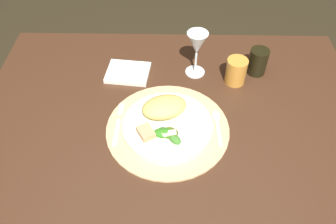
{
  "coord_description": "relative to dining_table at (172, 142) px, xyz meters",
  "views": [
    {
      "loc": [
        0.0,
        -0.7,
        1.52
      ],
      "look_at": [
        -0.01,
        -0.01,
        0.77
      ],
      "focal_mm": 36.44,
      "sensor_mm": 36.0,
      "label": 1
    }
  ],
  "objects": [
    {
      "name": "pasta_serving",
      "position": [
        -0.02,
        -0.02,
        0.19
      ],
      "size": [
        0.15,
        0.13,
        0.05
      ],
      "primitive_type": "ellipsoid",
      "rotation": [
        0.0,
        0.0,
        3.47
      ],
      "color": "#DFBE5F",
      "rests_on": "dinner_plate"
    },
    {
      "name": "bread_piece",
      "position": [
        -0.07,
        -0.1,
        0.17
      ],
      "size": [
        0.06,
        0.06,
        0.02
      ],
      "primitive_type": "cube",
      "rotation": [
        0.0,
        0.0,
        5.23
      ],
      "color": "tan",
      "rests_on": "dinner_plate"
    },
    {
      "name": "fork",
      "position": [
        -0.16,
        -0.06,
        0.15
      ],
      "size": [
        0.02,
        0.16,
        0.0
      ],
      "color": "silver",
      "rests_on": "placemat"
    },
    {
      "name": "ground_plane",
      "position": [
        0.0,
        0.0,
        -0.61
      ],
      "size": [
        6.0,
        6.0,
        0.0
      ],
      "primitive_type": "plane",
      "color": "black"
    },
    {
      "name": "salad_greens",
      "position": [
        -0.01,
        -0.11,
        0.18
      ],
      "size": [
        0.08,
        0.07,
        0.02
      ],
      "color": "#3F7A2A",
      "rests_on": "dinner_plate"
    },
    {
      "name": "placemat",
      "position": [
        -0.01,
        -0.06,
        0.15
      ],
      "size": [
        0.36,
        0.36,
        0.01
      ],
      "primitive_type": "cylinder",
      "color": "tan",
      "rests_on": "dining_table"
    },
    {
      "name": "napkin",
      "position": [
        -0.15,
        0.18,
        0.15
      ],
      "size": [
        0.15,
        0.13,
        0.01
      ],
      "primitive_type": "cube",
      "rotation": [
        0.0,
        0.0,
        -0.11
      ],
      "color": "white",
      "rests_on": "dining_table"
    },
    {
      "name": "wine_glass",
      "position": [
        0.08,
        0.19,
        0.26
      ],
      "size": [
        0.07,
        0.07,
        0.16
      ],
      "color": "silver",
      "rests_on": "dining_table"
    },
    {
      "name": "spoon",
      "position": [
        0.13,
        -0.04,
        0.15
      ],
      "size": [
        0.02,
        0.13,
        0.01
      ],
      "color": "silver",
      "rests_on": "placemat"
    },
    {
      "name": "amber_tumbler",
      "position": [
        0.21,
        0.15,
        0.19
      ],
      "size": [
        0.07,
        0.07,
        0.09
      ],
      "primitive_type": "cylinder",
      "color": "orange",
      "rests_on": "dining_table"
    },
    {
      "name": "dining_table",
      "position": [
        0.0,
        0.0,
        0.0
      ],
      "size": [
        1.2,
        0.83,
        0.75
      ],
      "color": "#3F2516",
      "rests_on": "ground"
    },
    {
      "name": "dinner_plate",
      "position": [
        -0.01,
        -0.06,
        0.16
      ],
      "size": [
        0.26,
        0.26,
        0.02
      ],
      "primitive_type": "cylinder",
      "color": "#E7EACB",
      "rests_on": "placemat"
    },
    {
      "name": "dark_tumbler",
      "position": [
        0.28,
        0.2,
        0.19
      ],
      "size": [
        0.06,
        0.06,
        0.09
      ],
      "primitive_type": "cylinder",
      "color": "black",
      "rests_on": "dining_table"
    }
  ]
}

